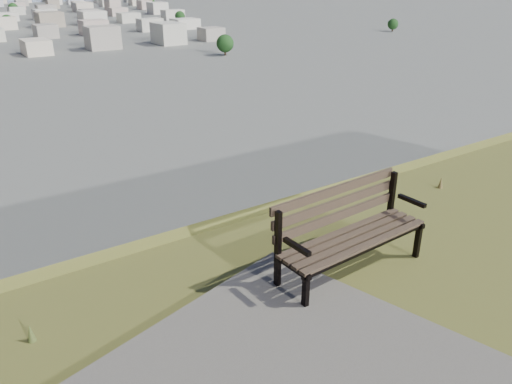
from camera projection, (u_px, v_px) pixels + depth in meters
park_bench at (348, 227)px, 5.67m from camera, size 1.94×0.71×1.00m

